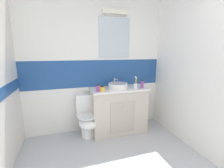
{
  "coord_description": "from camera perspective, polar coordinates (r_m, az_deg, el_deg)",
  "views": [
    {
      "loc": [
        -0.56,
        -0.4,
        1.49
      ],
      "look_at": [
        0.13,
        1.79,
        1.01
      ],
      "focal_mm": 24.37,
      "sensor_mm": 36.0,
      "label": 1
    }
  ],
  "objects": [
    {
      "name": "sink_basin",
      "position": [
        2.77,
        2.23,
        -0.55
      ],
      "size": [
        0.35,
        0.4,
        0.16
      ],
      "color": "white",
      "rests_on": "vanity_cabinet"
    },
    {
      "name": "vanity_cabinet",
      "position": [
        2.92,
        2.33,
        -9.62
      ],
      "size": [
        1.03,
        0.51,
        0.85
      ],
      "color": "beige",
      "rests_on": "ground_plane"
    },
    {
      "name": "soap_dispenser",
      "position": [
        2.82,
        11.23,
        -0.28
      ],
      "size": [
        0.06,
        0.06,
        0.16
      ],
      "color": "#993F99",
      "rests_on": "vanity_cabinet"
    },
    {
      "name": "toilet",
      "position": [
        2.82,
        -9.24,
        -12.16
      ],
      "size": [
        0.37,
        0.5,
        0.76
      ],
      "color": "white",
      "rests_on": "ground_plane"
    },
    {
      "name": "toothbrush_cup",
      "position": [
        2.78,
        8.84,
        -0.59
      ],
      "size": [
        0.07,
        0.07,
        0.22
      ],
      "color": "white",
      "rests_on": "vanity_cabinet"
    },
    {
      "name": "wall_right_plain",
      "position": [
        2.5,
        32.6,
        4.39
      ],
      "size": [
        0.1,
        3.48,
        2.5
      ],
      "primitive_type": "cube",
      "color": "white",
      "rests_on": "ground_plane"
    },
    {
      "name": "hair_gel_jar",
      "position": [
        2.55,
        -3.62,
        -1.78
      ],
      "size": [
        0.08,
        0.08,
        0.1
      ],
      "color": "yellow",
      "rests_on": "vanity_cabinet"
    },
    {
      "name": "lotion_bottle_short",
      "position": [
        2.53,
        -5.42,
        -1.62
      ],
      "size": [
        0.06,
        0.06,
        0.12
      ],
      "color": "#993F99",
      "rests_on": "vanity_cabinet"
    },
    {
      "name": "wall_back_tiled",
      "position": [
        2.91,
        -6.16,
        7.19
      ],
      "size": [
        3.2,
        0.2,
        2.5
      ],
      "color": "white",
      "rests_on": "ground_plane"
    }
  ]
}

